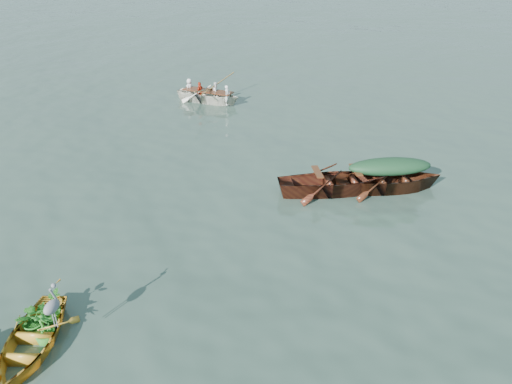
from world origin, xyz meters
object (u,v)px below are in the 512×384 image
green_tarp_boat (387,190)px  rowed_boat (209,102)px  open_wooden_boat (335,193)px  heron (53,313)px  yellow_dinghy (33,349)px

green_tarp_boat → rowed_boat: bearing=29.7°
open_wooden_boat → heron: 9.09m
yellow_dinghy → open_wooden_boat: size_ratio=0.62×
heron → yellow_dinghy: bearing=-174.8°
yellow_dinghy → open_wooden_boat: bearing=45.1°
open_wooden_boat → green_tarp_boat: bearing=-91.5°
green_tarp_boat → heron: (-5.43, -8.82, 0.87)m
green_tarp_boat → rowed_boat: size_ratio=1.06×
yellow_dinghy → green_tarp_boat: green_tarp_boat is taller
heron → open_wooden_boat: bearing=47.4°
open_wooden_boat → rowed_boat: size_ratio=1.12×
open_wooden_boat → yellow_dinghy: bearing=126.9°
green_tarp_boat → rowed_boat: (-8.88, 6.59, 0.00)m
green_tarp_boat → rowed_boat: green_tarp_boat is taller
open_wooden_boat → heron: heron is taller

